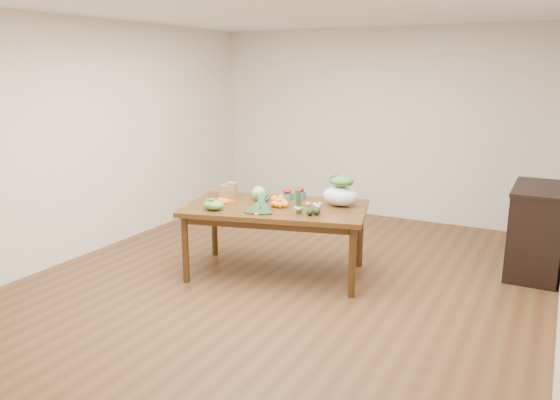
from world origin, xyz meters
The scene contains 26 objects.
floor centered at (0.00, 0.00, 0.00)m, with size 6.00×6.00×0.00m, color brown.
ceiling centered at (0.00, 0.00, 2.70)m, with size 5.00×6.00×0.02m, color white.
room_walls centered at (0.00, 0.00, 1.35)m, with size 5.02×6.02×2.70m.
dining_table centered at (-0.20, 0.19, 0.38)m, with size 1.85×1.03×0.75m, color #462B10.
cabinet centered at (2.22, 1.52, 0.47)m, with size 0.52×1.02×0.94m, color black.
dish_towel centered at (1.96, 1.40, 0.55)m, with size 0.02×0.28×0.45m, color white.
paper_bag centered at (-0.88, 0.32, 0.83)m, with size 0.22×0.18×0.16m, color olive, non-canonical shape.
cabbage centered at (-0.48, 0.30, 0.83)m, with size 0.16×0.16×0.16m, color #98C672.
strawberry_basket_a centered at (-0.23, 0.51, 0.80)m, with size 0.10×0.10×0.09m, color red, non-canonical shape.
strawberry_basket_b centered at (-0.13, 0.61, 0.80)m, with size 0.11×0.11×0.10m, color red, non-canonical shape.
orange_a centered at (-0.26, 0.27, 0.79)m, with size 0.09×0.09×0.09m, color #F5570F.
orange_b centered at (-0.24, 0.37, 0.79)m, with size 0.08×0.08×0.08m, color #FF9D0F.
orange_c centered at (-0.15, 0.26, 0.78)m, with size 0.07×0.07×0.07m, color orange.
mandarin_cluster centered at (-0.16, 0.17, 0.80)m, with size 0.18×0.18×0.10m, color #FF9C0F, non-canonical shape.
carrots centered at (-0.76, 0.08, 0.76)m, with size 0.22×0.22×0.03m, color #FF5E15, non-canonical shape.
snap_pea_bag centered at (-0.68, -0.25, 0.80)m, with size 0.23×0.17×0.10m, color #5DA537.
kale_bunch centered at (-0.22, -0.12, 0.83)m, with size 0.32×0.40×0.16m, color black, non-canonical shape.
asparagus_bundle centered at (0.15, 0.00, 0.88)m, with size 0.08×0.08×0.25m, color #437033, non-canonical shape.
potato_a centered at (0.10, 0.34, 0.77)m, with size 0.05×0.04×0.04m, color tan.
potato_b centered at (0.20, 0.30, 0.77)m, with size 0.05×0.04×0.04m, color tan.
potato_c centered at (0.21, 0.39, 0.77)m, with size 0.05×0.04×0.04m, color tan.
potato_d centered at (0.17, 0.35, 0.77)m, with size 0.05×0.04×0.04m, color tan.
potato_e centered at (0.24, 0.26, 0.78)m, with size 0.06×0.05×0.05m, color tan.
avocado_a centered at (0.27, 0.01, 0.79)m, with size 0.07×0.10×0.07m, color black.
avocado_b centered at (0.31, 0.07, 0.79)m, with size 0.08×0.11×0.08m, color black.
salad_bag centered at (0.38, 0.51, 0.89)m, with size 0.37×0.28×0.28m, color white, non-canonical shape.
Camera 1 is at (2.39, -4.66, 2.15)m, focal length 35.00 mm.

